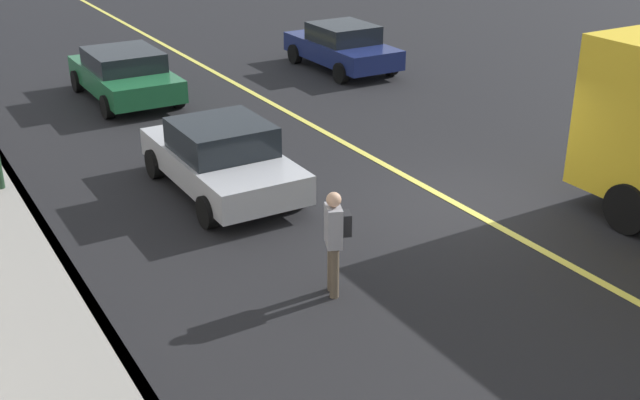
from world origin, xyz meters
The scene contains 7 objects.
ground centered at (0.00, 0.00, 0.00)m, with size 200.00×200.00×0.00m, color black.
curb_edge centered at (0.00, 7.04, 0.07)m, with size 80.00×0.16×0.15m, color slate.
lane_stripe_center centered at (0.00, 0.00, 0.01)m, with size 80.00×0.16×0.01m, color #D8CC4C.
car_silver centered at (2.70, 3.56, 0.72)m, with size 4.16×2.01×1.43m.
car_green centered at (9.87, 3.20, 0.71)m, with size 4.29×2.08×1.35m.
car_navy centered at (9.68, -3.55, 0.71)m, with size 4.17×1.97×1.40m.
pedestrian_with_backpack centered at (-1.76, 3.73, 0.97)m, with size 0.45×0.46×1.66m.
Camera 1 is at (-10.56, 9.18, 6.10)m, focal length 44.22 mm.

